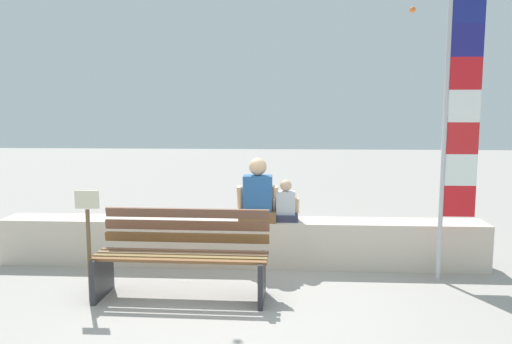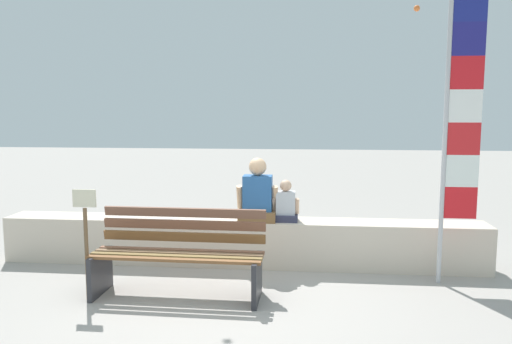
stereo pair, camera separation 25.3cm
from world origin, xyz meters
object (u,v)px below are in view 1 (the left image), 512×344
at_px(park_bench, 183,256).
at_px(sign_post, 88,236).
at_px(person_child, 286,205).
at_px(flag_banner, 457,119).
at_px(person_adult, 258,196).

bearing_deg(park_bench, sign_post, -165.79).
height_order(person_child, sign_post, sign_post).
xyz_separation_m(park_bench, flag_banner, (2.94, 0.64, 1.41)).
xyz_separation_m(park_bench, sign_post, (-0.90, -0.23, 0.26)).
relative_size(person_child, sign_post, 0.45).
distance_m(person_adult, sign_post, 2.09).
bearing_deg(flag_banner, person_adult, 169.08).
height_order(person_adult, person_child, person_adult).
height_order(park_bench, person_adult, person_adult).
bearing_deg(person_child, flag_banner, -12.89).
relative_size(person_adult, sign_post, 0.68).
bearing_deg(sign_post, flag_banner, 12.76).
xyz_separation_m(person_adult, person_child, (0.35, 0.00, -0.10)).
bearing_deg(person_adult, park_bench, -124.12).
distance_m(flag_banner, sign_post, 4.10).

